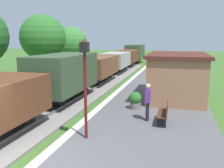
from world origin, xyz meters
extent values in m
cube|color=silver|center=(0.40, 0.00, 0.25)|extent=(0.36, 60.00, 0.01)
cylinder|color=black|center=(-2.40, 2.99, 0.68)|extent=(1.56, 0.84, 0.84)
cylinder|color=black|center=(-2.40, 4.15, 0.93)|extent=(0.20, 0.30, 0.20)
cube|color=#384C33|center=(-2.40, 7.80, 1.88)|extent=(2.50, 5.60, 2.20)
cube|color=black|center=(-2.40, 7.80, 0.93)|extent=(2.10, 5.15, 0.50)
cylinder|color=black|center=(-2.40, 9.59, 0.68)|extent=(1.56, 0.84, 0.84)
cylinder|color=black|center=(-2.40, 6.00, 0.68)|extent=(1.56, 0.84, 0.84)
cylinder|color=black|center=(-2.40, 10.75, 0.93)|extent=(0.20, 0.30, 0.20)
cylinder|color=black|center=(-2.40, 4.85, 0.93)|extent=(0.20, 0.30, 0.20)
cube|color=brown|center=(-2.40, 14.40, 1.58)|extent=(2.50, 5.60, 1.60)
cube|color=black|center=(-2.40, 14.40, 0.93)|extent=(2.10, 5.15, 0.50)
cylinder|color=black|center=(-2.40, 16.19, 0.68)|extent=(1.56, 0.84, 0.84)
cylinder|color=black|center=(-2.40, 12.60, 0.68)|extent=(1.56, 0.84, 0.84)
cylinder|color=black|center=(-2.40, 17.35, 0.93)|extent=(0.20, 0.30, 0.20)
cylinder|color=black|center=(-2.40, 11.45, 0.93)|extent=(0.20, 0.30, 0.20)
cube|color=gray|center=(-2.40, 21.00, 1.58)|extent=(2.50, 5.60, 1.60)
cube|color=black|center=(-2.40, 21.00, 0.93)|extent=(2.10, 5.15, 0.50)
cylinder|color=black|center=(-2.40, 22.79, 0.68)|extent=(1.56, 0.84, 0.84)
cylinder|color=black|center=(-2.40, 19.20, 0.68)|extent=(1.56, 0.84, 0.84)
cylinder|color=black|center=(-2.40, 23.95, 0.93)|extent=(0.20, 0.30, 0.20)
cylinder|color=black|center=(-2.40, 18.05, 0.93)|extent=(0.20, 0.30, 0.20)
cube|color=brown|center=(-2.40, 27.60, 1.58)|extent=(2.50, 5.60, 1.60)
cube|color=black|center=(-2.40, 27.60, 0.93)|extent=(2.10, 5.15, 0.50)
cylinder|color=black|center=(-2.40, 29.39, 0.68)|extent=(1.56, 0.84, 0.84)
cylinder|color=black|center=(-2.40, 25.80, 0.68)|extent=(1.56, 0.84, 0.84)
cylinder|color=black|center=(-2.40, 30.55, 0.93)|extent=(0.20, 0.30, 0.20)
cylinder|color=black|center=(-2.40, 24.65, 0.93)|extent=(0.20, 0.30, 0.20)
cube|color=#384C33|center=(-2.40, 34.20, 1.88)|extent=(2.50, 5.60, 2.20)
cube|color=black|center=(-2.40, 34.20, 0.93)|extent=(2.10, 5.15, 0.50)
cylinder|color=black|center=(-2.40, 35.99, 0.68)|extent=(1.56, 0.84, 0.84)
cylinder|color=black|center=(-2.40, 32.40, 0.68)|extent=(1.56, 0.84, 0.84)
cylinder|color=black|center=(-2.40, 37.15, 0.93)|extent=(0.20, 0.30, 0.20)
cylinder|color=black|center=(-2.40, 31.25, 0.93)|extent=(0.20, 0.30, 0.20)
cube|color=#9E6B4C|center=(4.40, 9.78, 1.55)|extent=(3.20, 5.50, 2.60)
cube|color=#51231E|center=(4.40, 9.78, 2.94)|extent=(3.50, 5.80, 0.18)
cube|color=black|center=(2.79, 8.68, 1.68)|extent=(0.03, 0.90, 0.80)
cube|color=#422819|center=(3.85, 4.70, 0.69)|extent=(0.42, 1.50, 0.04)
cube|color=#422819|center=(4.04, 4.70, 0.93)|extent=(0.04, 1.50, 0.45)
cube|color=black|center=(3.85, 4.10, 0.46)|extent=(0.38, 0.06, 0.42)
cube|color=black|center=(3.85, 5.30, 0.46)|extent=(0.38, 0.06, 0.42)
cube|color=#422819|center=(3.85, 15.22, 0.69)|extent=(0.42, 1.50, 0.04)
cube|color=#422819|center=(4.04, 15.22, 0.93)|extent=(0.04, 1.50, 0.45)
cube|color=black|center=(3.85, 14.62, 0.46)|extent=(0.38, 0.06, 0.42)
cube|color=black|center=(3.85, 15.82, 0.46)|extent=(0.38, 0.06, 0.42)
cylinder|color=black|center=(3.18, 4.78, 0.68)|extent=(0.15, 0.15, 0.86)
cylinder|color=black|center=(3.17, 4.94, 0.68)|extent=(0.15, 0.15, 0.86)
cube|color=#662D8C|center=(3.17, 4.86, 1.41)|extent=(0.26, 0.39, 0.60)
sphere|color=beige|center=(3.17, 4.86, 1.85)|extent=(0.22, 0.22, 0.22)
cylinder|color=slate|center=(2.34, 6.54, 0.42)|extent=(0.56, 0.56, 0.34)
sphere|color=#2D6B28|center=(2.34, 6.54, 0.85)|extent=(0.64, 0.64, 0.64)
cylinder|color=#591414|center=(1.20, 2.28, 1.85)|extent=(0.11, 0.11, 3.20)
cube|color=black|center=(1.20, 2.28, 3.63)|extent=(0.28, 0.28, 0.36)
sphere|color=#F2E5BF|center=(1.20, 2.28, 3.63)|extent=(0.20, 0.20, 0.20)
cone|color=#591414|center=(1.20, 2.28, 3.87)|extent=(0.20, 0.20, 0.16)
cylinder|color=#4C3823|center=(-8.22, 15.31, 1.20)|extent=(0.28, 0.28, 2.41)
sphere|color=#2D6B28|center=(-8.22, 15.31, 4.05)|extent=(4.39, 4.39, 4.39)
cylinder|color=#4C3823|center=(-8.74, 22.89, 0.90)|extent=(0.28, 0.28, 1.80)
sphere|color=#387A33|center=(-8.74, 22.89, 3.37)|extent=(4.19, 4.19, 4.19)
camera|label=1|loc=(4.33, -5.64, 3.91)|focal=38.32mm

